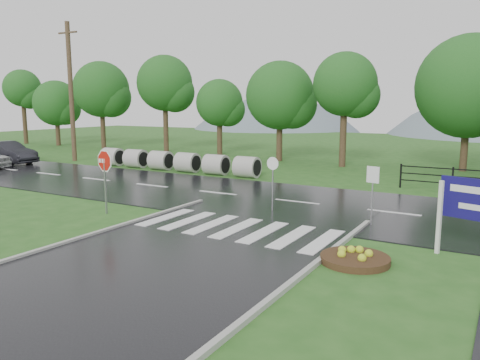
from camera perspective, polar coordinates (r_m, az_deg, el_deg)
The scene contains 12 objects.
ground at distance 11.82m, azimuth -13.07°, elevation -11.46°, with size 120.00×120.00×0.00m, color #27581D.
main_road at distance 19.98m, azimuth 6.96°, elevation -2.77°, with size 90.00×8.00×0.04m, color black.
crosswalk at distance 15.62m, azimuth -0.37°, elevation -5.87°, with size 6.50×2.80×0.02m.
hills at distance 75.70m, azimuth 26.17°, elevation -6.81°, with size 102.00×48.00×48.00m.
treeline at distance 32.93m, azimuth 18.31°, elevation 1.55°, with size 83.20×5.20×10.00m.
culvert_pipes at distance 29.52m, azimuth -8.06°, elevation 2.26°, with size 11.80×1.20×1.20m.
stop_sign at distance 18.27m, azimuth -16.18°, elevation 1.60°, with size 1.15×0.20×2.61m.
flower_bed at distance 12.83m, azimuth 13.85°, elevation -9.18°, with size 1.82×1.82×0.36m.
reg_sign_small at distance 16.40m, azimuth 15.87°, elevation -0.45°, with size 0.45×0.13×2.07m.
reg_sign_round at distance 18.02m, azimuth 4.00°, elevation 0.37°, with size 0.50×0.07×2.14m.
car_dark at distance 36.60m, azimuth -26.47°, elevation 1.78°, with size 1.66×4.76×1.57m, color black.
utility_pole_west at distance 36.43m, azimuth -19.91°, elevation 10.11°, with size 1.77×0.33×9.91m.
Camera 1 is at (7.69, -7.98, 4.13)m, focal length 35.00 mm.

